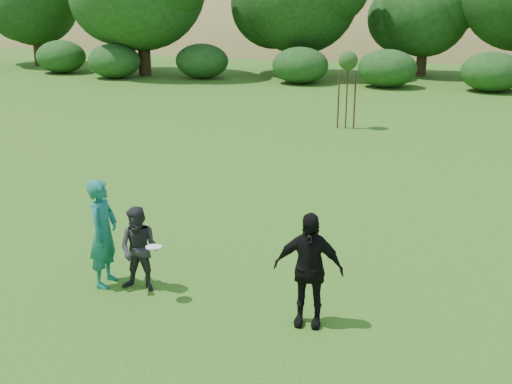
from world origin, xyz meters
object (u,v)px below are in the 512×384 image
player_grey (140,249)px  sapling (348,63)px  player_teal (103,233)px  player_black (308,269)px

player_grey → sapling: bearing=81.5°
player_teal → player_black: size_ratio=1.05×
player_grey → player_black: size_ratio=0.82×
player_black → player_grey: bearing=169.8°
player_grey → sapling: size_ratio=0.53×
player_grey → sapling: sapling is taller
player_grey → player_black: bearing=-9.7°
player_teal → player_grey: (0.70, -0.06, -0.21)m
player_black → sapling: size_ratio=0.64×
player_teal → sapling: size_ratio=0.68×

